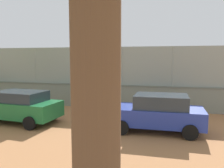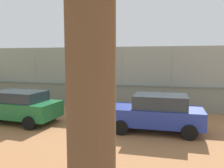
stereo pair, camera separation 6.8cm
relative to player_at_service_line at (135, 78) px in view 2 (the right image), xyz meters
The scene contains 11 objects.
ground_plane 3.02m from the player_at_service_line, ahead, with size 260.00×260.00×0.00m, color #A36B42.
perimeter_wall 12.25m from the player_at_service_line, 82.74° to the left, with size 24.96×1.41×1.51m.
fence_panel_on_wall 12.38m from the player_at_service_line, 82.74° to the left, with size 24.51×1.00×2.39m.
player_at_service_line is the anchor object (origin of this frame).
player_baseline_waiting 6.39m from the player_at_service_line, 85.71° to the left, with size 0.74×1.21×1.58m.
player_foreground_swinging 9.31m from the player_at_service_line, 94.37° to the left, with size 0.73×1.25×1.58m.
sports_ball 1.20m from the player_at_service_line, 64.87° to the left, with size 0.11×0.11×0.11m, color #3399D8.
spare_ball_by_wall 11.16m from the player_at_service_line, 93.11° to the left, with size 0.09×0.09×0.09m, color #3399D8.
courtside_bench 11.79m from the player_at_service_line, 116.99° to the left, with size 1.61×0.44×0.87m.
parked_car_green 16.86m from the player_at_service_line, 80.72° to the left, with size 4.40×2.19×1.56m.
parked_car_blue 16.68m from the player_at_service_line, 104.30° to the left, with size 4.10×2.14×1.62m.
Camera 2 is at (-7.97, 26.74, 3.19)m, focal length 37.67 mm.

